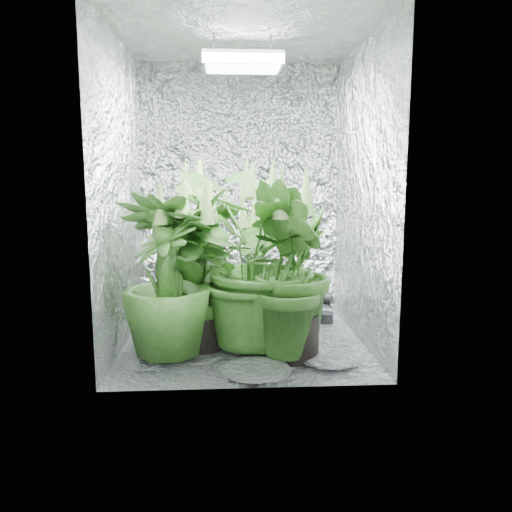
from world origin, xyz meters
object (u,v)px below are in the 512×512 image
Objects in this scene: plant_b at (203,250)px; plant_c at (257,266)px; circulation_fan at (322,304)px; plant_a at (195,261)px; plant_d at (167,277)px; plant_f at (201,271)px; grow_lamp at (243,62)px; plant_e at (255,260)px; plant_g at (294,272)px.

plant_b is 1.27× the size of plant_c.
plant_b is at bearing -154.51° from circulation_fan.
plant_a is 0.87× the size of plant_d.
plant_f is at bearing -126.53° from circulation_fan.
grow_lamp reaches higher than plant_e.
plant_e is at bearing -57.52° from plant_b.
plant_d is at bearing -97.06° from plant_a.
circulation_fan is at bearing 4.08° from plant_c.
grow_lamp is 0.46× the size of plant_d.
circulation_fan is at bearing 47.46° from plant_e.
plant_b is 0.42m from plant_c.
plant_b is at bearing -74.84° from plant_a.
plant_d is at bearing -106.26° from plant_b.
circulation_fan is (0.50, 0.04, -0.31)m from plant_c.
plant_g reaches higher than plant_d.
plant_e is (0.54, 0.10, 0.08)m from plant_d.
grow_lamp is 0.42× the size of plant_g.
plant_a is at bearing 117.24° from plant_e.
grow_lamp is at bearing -51.04° from plant_b.
plant_e is 0.28m from plant_g.
grow_lamp reaches higher than plant_g.
plant_f is at bearing -128.63° from plant_c.
plant_d is 0.26m from plant_f.
plant_d is 0.98× the size of plant_f.
plant_f is at bearing -89.39° from plant_b.
plant_b is 1.01× the size of plant_e.
plant_f is 1.10m from circulation_fan.
plant_b is 0.68m from plant_d.
plant_f is (0.20, 0.17, 0.00)m from plant_d.
plant_f is at bearing 169.06° from plant_e.
plant_e is at bearing -109.64° from circulation_fan.
plant_d is 0.89× the size of plant_e.
plant_e is at bearing 10.18° from plant_d.
grow_lamp is 0.45× the size of plant_f.
plant_f is at bearing -154.22° from grow_lamp.
plant_b reaches higher than plant_e.
grow_lamp reaches higher than plant_f.
plant_e is at bearing -71.39° from grow_lamp.
plant_e is at bearing -62.76° from plant_a.
plant_b is 1.14× the size of plant_d.
plant_c is (0.40, 0.01, -0.13)m from plant_b.
plant_g is at bearing -51.26° from grow_lamp.
plant_e reaches higher than circulation_fan.
plant_b is at bearing -179.27° from plant_c.
plant_d reaches higher than plant_c.
circulation_fan is at bearing 30.57° from plant_f.
grow_lamp is at bearing 108.61° from plant_e.
plant_a is 0.85× the size of plant_f.
grow_lamp reaches higher than circulation_fan.
plant_c is at bearing 72.34° from grow_lamp.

